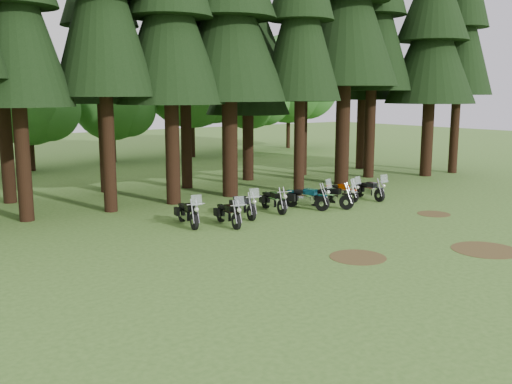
{
  "coord_description": "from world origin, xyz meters",
  "views": [
    {
      "loc": [
        -16.19,
        -13.86,
        5.14
      ],
      "look_at": [
        -1.7,
        5.0,
        1.0
      ],
      "focal_mm": 40.0,
      "sensor_mm": 36.0,
      "label": 1
    }
  ],
  "objects_px": {
    "motorcycle_4": "(307,198)",
    "motorcycle_3": "(274,201)",
    "motorcycle_1": "(228,215)",
    "motorcycle_5": "(331,197)",
    "motorcycle_0": "(188,214)",
    "motorcycle_2": "(244,206)",
    "motorcycle_7": "(370,190)",
    "motorcycle_6": "(341,192)"
  },
  "relations": [
    {
      "from": "motorcycle_3",
      "to": "motorcycle_2",
      "type": "bearing_deg",
      "value": -163.82
    },
    {
      "from": "motorcycle_4",
      "to": "motorcycle_3",
      "type": "bearing_deg",
      "value": 144.86
    },
    {
      "from": "motorcycle_6",
      "to": "motorcycle_7",
      "type": "bearing_deg",
      "value": -28.49
    },
    {
      "from": "motorcycle_2",
      "to": "motorcycle_5",
      "type": "height_order",
      "value": "motorcycle_5"
    },
    {
      "from": "motorcycle_2",
      "to": "motorcycle_0",
      "type": "bearing_deg",
      "value": -170.15
    },
    {
      "from": "motorcycle_1",
      "to": "motorcycle_6",
      "type": "distance_m",
      "value": 7.35
    },
    {
      "from": "motorcycle_7",
      "to": "motorcycle_0",
      "type": "bearing_deg",
      "value": -175.12
    },
    {
      "from": "motorcycle_2",
      "to": "motorcycle_3",
      "type": "bearing_deg",
      "value": 16.27
    },
    {
      "from": "motorcycle_1",
      "to": "motorcycle_4",
      "type": "height_order",
      "value": "motorcycle_4"
    },
    {
      "from": "motorcycle_0",
      "to": "motorcycle_3",
      "type": "distance_m",
      "value": 4.39
    },
    {
      "from": "motorcycle_3",
      "to": "motorcycle_1",
      "type": "bearing_deg",
      "value": -150.23
    },
    {
      "from": "motorcycle_0",
      "to": "motorcycle_5",
      "type": "height_order",
      "value": "motorcycle_5"
    },
    {
      "from": "motorcycle_6",
      "to": "motorcycle_4",
      "type": "bearing_deg",
      "value": -177.71
    },
    {
      "from": "motorcycle_3",
      "to": "motorcycle_7",
      "type": "xyz_separation_m",
      "value": [
        5.56,
        -0.62,
        0.0
      ]
    },
    {
      "from": "motorcycle_1",
      "to": "motorcycle_5",
      "type": "xyz_separation_m",
      "value": [
        5.71,
        0.09,
        0.03
      ]
    },
    {
      "from": "motorcycle_3",
      "to": "motorcycle_4",
      "type": "xyz_separation_m",
      "value": [
        1.53,
        -0.49,
        0.04
      ]
    },
    {
      "from": "motorcycle_1",
      "to": "motorcycle_4",
      "type": "bearing_deg",
      "value": 16.99
    },
    {
      "from": "motorcycle_7",
      "to": "motorcycle_5",
      "type": "bearing_deg",
      "value": -165.5
    },
    {
      "from": "motorcycle_0",
      "to": "motorcycle_5",
      "type": "bearing_deg",
      "value": 5.02
    },
    {
      "from": "motorcycle_0",
      "to": "motorcycle_1",
      "type": "distance_m",
      "value": 1.59
    },
    {
      "from": "motorcycle_5",
      "to": "motorcycle_6",
      "type": "xyz_separation_m",
      "value": [
        1.58,
        0.9,
        -0.05
      ]
    },
    {
      "from": "motorcycle_6",
      "to": "motorcycle_0",
      "type": "bearing_deg",
      "value": 173.14
    },
    {
      "from": "motorcycle_6",
      "to": "motorcycle_7",
      "type": "xyz_separation_m",
      "value": [
        1.41,
        -0.56,
        0.02
      ]
    },
    {
      "from": "motorcycle_3",
      "to": "motorcycle_7",
      "type": "relative_size",
      "value": 1.0
    },
    {
      "from": "motorcycle_3",
      "to": "motorcycle_4",
      "type": "height_order",
      "value": "motorcycle_4"
    },
    {
      "from": "motorcycle_3",
      "to": "motorcycle_5",
      "type": "xyz_separation_m",
      "value": [
        2.57,
        -0.96,
        0.03
      ]
    },
    {
      "from": "motorcycle_2",
      "to": "motorcycle_3",
      "type": "distance_m",
      "value": 1.74
    },
    {
      "from": "motorcycle_1",
      "to": "motorcycle_2",
      "type": "height_order",
      "value": "motorcycle_2"
    },
    {
      "from": "motorcycle_2",
      "to": "motorcycle_4",
      "type": "bearing_deg",
      "value": 5.42
    },
    {
      "from": "motorcycle_6",
      "to": "motorcycle_2",
      "type": "bearing_deg",
      "value": 173.88
    },
    {
      "from": "motorcycle_5",
      "to": "motorcycle_6",
      "type": "relative_size",
      "value": 1.08
    },
    {
      "from": "motorcycle_0",
      "to": "motorcycle_1",
      "type": "xyz_separation_m",
      "value": [
        1.25,
        -0.97,
        -0.02
      ]
    },
    {
      "from": "motorcycle_0",
      "to": "motorcycle_4",
      "type": "relative_size",
      "value": 0.97
    },
    {
      "from": "motorcycle_3",
      "to": "motorcycle_6",
      "type": "bearing_deg",
      "value": 10.44
    },
    {
      "from": "motorcycle_4",
      "to": "motorcycle_7",
      "type": "relative_size",
      "value": 1.06
    },
    {
      "from": "motorcycle_2",
      "to": "motorcycle_7",
      "type": "relative_size",
      "value": 1.02
    },
    {
      "from": "motorcycle_2",
      "to": "motorcycle_4",
      "type": "xyz_separation_m",
      "value": [
        3.26,
        -0.34,
        0.02
      ]
    },
    {
      "from": "motorcycle_3",
      "to": "motorcycle_5",
      "type": "height_order",
      "value": "motorcycle_5"
    },
    {
      "from": "motorcycle_2",
      "to": "motorcycle_7",
      "type": "xyz_separation_m",
      "value": [
        7.29,
        -0.47,
        -0.01
      ]
    },
    {
      "from": "motorcycle_3",
      "to": "motorcycle_6",
      "type": "relative_size",
      "value": 1.04
    },
    {
      "from": "motorcycle_1",
      "to": "motorcycle_7",
      "type": "bearing_deg",
      "value": 12.99
    },
    {
      "from": "motorcycle_2",
      "to": "motorcycle_6",
      "type": "bearing_deg",
      "value": 12.23
    }
  ]
}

